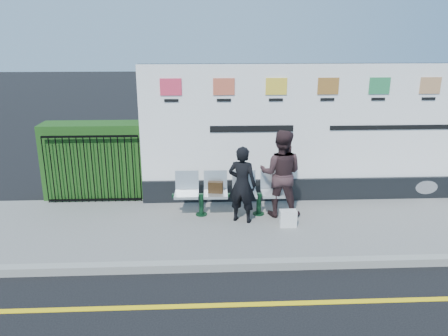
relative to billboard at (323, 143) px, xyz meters
name	(u,v)px	position (x,y,z in m)	size (l,w,h in m)	color
ground	(353,302)	(-0.50, -3.85, -1.42)	(80.00, 80.00, 0.00)	black
pavement	(312,225)	(-0.50, -1.35, -1.36)	(14.00, 3.00, 0.12)	slate
kerb	(333,263)	(-0.50, -2.85, -1.35)	(14.00, 0.18, 0.14)	gray
yellow_line	(353,302)	(-0.50, -3.85, -1.42)	(14.00, 0.10, 0.01)	yellow
billboard	(323,143)	(0.00, 0.00, 0.00)	(8.00, 0.30, 3.00)	black
hedge	(97,160)	(-5.08, 0.45, -0.45)	(2.35, 0.70, 1.70)	#1C4715
railing	(93,169)	(-5.08, 0.00, -0.53)	(2.05, 0.06, 1.54)	black
bench	(230,204)	(-2.11, -0.86, -1.06)	(2.27, 0.59, 0.49)	silver
woman_left	(242,184)	(-1.89, -1.18, -0.53)	(0.56, 0.37, 1.55)	black
woman_right	(281,174)	(-1.09, -0.91, -0.40)	(0.87, 0.68, 1.80)	#342224
handbag_brown	(216,187)	(-2.41, -0.85, -0.69)	(0.30, 0.13, 0.24)	black
carrier_bag_white	(288,218)	(-1.01, -1.48, -1.14)	(0.33, 0.20, 0.33)	silver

